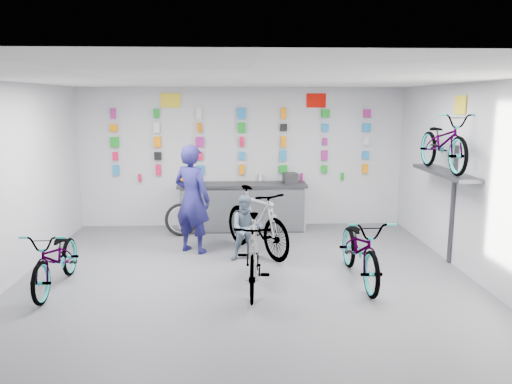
{
  "coord_description": "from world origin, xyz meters",
  "views": [
    {
      "loc": [
        -0.16,
        -6.79,
        2.72
      ],
      "look_at": [
        0.2,
        1.4,
        1.21
      ],
      "focal_mm": 35.0,
      "sensor_mm": 36.0,
      "label": 1
    }
  ],
  "objects_px": {
    "bike_right": "(361,248)",
    "clerk": "(192,199)",
    "bike_service": "(257,221)",
    "counter": "(242,208)",
    "bike_left": "(56,258)",
    "customer": "(247,228)",
    "bike_center": "(253,254)"
  },
  "relations": [
    {
      "from": "bike_right",
      "to": "clerk",
      "type": "bearing_deg",
      "value": 147.59
    },
    {
      "from": "bike_service",
      "to": "counter",
      "type": "bearing_deg",
      "value": 67.45
    },
    {
      "from": "bike_left",
      "to": "bike_service",
      "type": "distance_m",
      "value": 3.39
    },
    {
      "from": "customer",
      "to": "counter",
      "type": "bearing_deg",
      "value": 89.91
    },
    {
      "from": "counter",
      "to": "bike_right",
      "type": "height_order",
      "value": "bike_right"
    },
    {
      "from": "bike_service",
      "to": "clerk",
      "type": "distance_m",
      "value": 1.22
    },
    {
      "from": "customer",
      "to": "bike_center",
      "type": "bearing_deg",
      "value": -88.4
    },
    {
      "from": "counter",
      "to": "bike_left",
      "type": "height_order",
      "value": "counter"
    },
    {
      "from": "bike_left",
      "to": "customer",
      "type": "xyz_separation_m",
      "value": [
        2.8,
        1.19,
        0.11
      ]
    },
    {
      "from": "bike_center",
      "to": "clerk",
      "type": "distance_m",
      "value": 2.2
    },
    {
      "from": "bike_left",
      "to": "counter",
      "type": "bearing_deg",
      "value": 49.92
    },
    {
      "from": "bike_left",
      "to": "customer",
      "type": "bearing_deg",
      "value": 23.22
    },
    {
      "from": "bike_service",
      "to": "customer",
      "type": "relative_size",
      "value": 1.74
    },
    {
      "from": "bike_center",
      "to": "counter",
      "type": "bearing_deg",
      "value": 95.69
    },
    {
      "from": "clerk",
      "to": "counter",
      "type": "bearing_deg",
      "value": -90.91
    },
    {
      "from": "bike_center",
      "to": "bike_service",
      "type": "distance_m",
      "value": 1.77
    },
    {
      "from": "bike_center",
      "to": "bike_service",
      "type": "xyz_separation_m",
      "value": [
        0.13,
        1.77,
        0.06
      ]
    },
    {
      "from": "bike_left",
      "to": "bike_center",
      "type": "xyz_separation_m",
      "value": [
        2.86,
        -0.16,
        0.08
      ]
    },
    {
      "from": "bike_right",
      "to": "customer",
      "type": "bearing_deg",
      "value": 146.7
    },
    {
      "from": "counter",
      "to": "clerk",
      "type": "height_order",
      "value": "clerk"
    },
    {
      "from": "bike_right",
      "to": "clerk",
      "type": "distance_m",
      "value": 3.15
    },
    {
      "from": "bike_left",
      "to": "customer",
      "type": "height_order",
      "value": "customer"
    },
    {
      "from": "counter",
      "to": "bike_left",
      "type": "xyz_separation_m",
      "value": [
        -2.76,
        -3.26,
        -0.02
      ]
    },
    {
      "from": "bike_left",
      "to": "bike_right",
      "type": "relative_size",
      "value": 0.89
    },
    {
      "from": "bike_right",
      "to": "customer",
      "type": "distance_m",
      "value": 2.01
    },
    {
      "from": "bike_left",
      "to": "bike_right",
      "type": "bearing_deg",
      "value": 1.66
    },
    {
      "from": "counter",
      "to": "bike_right",
      "type": "bearing_deg",
      "value": -61.06
    },
    {
      "from": "bike_center",
      "to": "clerk",
      "type": "relative_size",
      "value": 0.92
    },
    {
      "from": "bike_left",
      "to": "clerk",
      "type": "xyz_separation_m",
      "value": [
        1.84,
        1.74,
        0.52
      ]
    },
    {
      "from": "counter",
      "to": "bike_service",
      "type": "bearing_deg",
      "value": -82.13
    },
    {
      "from": "counter",
      "to": "bike_center",
      "type": "xyz_separation_m",
      "value": [
        0.1,
        -3.42,
        0.05
      ]
    },
    {
      "from": "bike_center",
      "to": "bike_right",
      "type": "relative_size",
      "value": 0.91
    }
  ]
}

